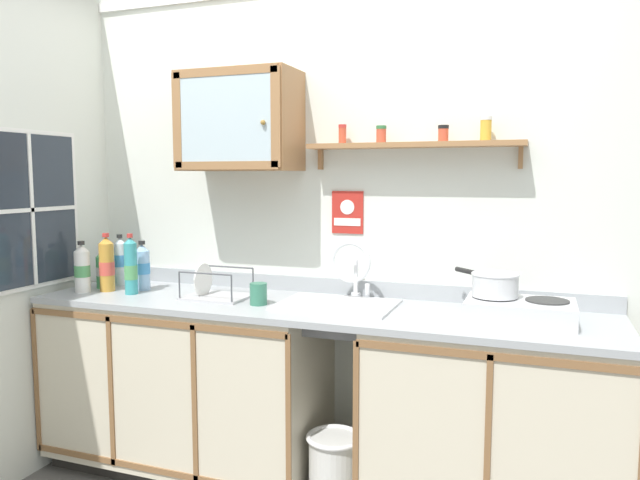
% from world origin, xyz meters
% --- Properties ---
extents(back_wall, '(3.39, 0.07, 2.52)m').
position_xyz_m(back_wall, '(0.00, 0.66, 1.27)').
color(back_wall, silver).
rests_on(back_wall, ground).
extents(lower_cabinet_run, '(1.42, 0.62, 0.89)m').
position_xyz_m(lower_cabinet_run, '(-0.67, 0.34, 0.45)').
color(lower_cabinet_run, black).
rests_on(lower_cabinet_run, ground).
extents(lower_cabinet_run_right, '(1.07, 0.62, 0.89)m').
position_xyz_m(lower_cabinet_run_right, '(0.85, 0.34, 0.45)').
color(lower_cabinet_run_right, black).
rests_on(lower_cabinet_run_right, ground).
extents(countertop, '(2.75, 0.64, 0.03)m').
position_xyz_m(countertop, '(0.00, 0.33, 0.90)').
color(countertop, '#9EA3A8').
rests_on(countertop, lower_cabinet_run).
extents(backsplash, '(2.75, 0.02, 0.08)m').
position_xyz_m(backsplash, '(0.00, 0.63, 0.96)').
color(backsplash, '#9EA3A8').
rests_on(backsplash, countertop).
extents(sink, '(0.54, 0.45, 0.40)m').
position_xyz_m(sink, '(0.13, 0.38, 0.90)').
color(sink, silver).
rests_on(sink, countertop).
extents(hot_plate_stove, '(0.44, 0.29, 0.10)m').
position_xyz_m(hot_plate_stove, '(0.94, 0.33, 0.96)').
color(hot_plate_stove, silver).
rests_on(hot_plate_stove, countertop).
extents(saucepan, '(0.29, 0.29, 0.10)m').
position_xyz_m(saucepan, '(0.83, 0.36, 1.06)').
color(saucepan, silver).
rests_on(saucepan, hot_plate_stove).
extents(bottle_soda_green_0, '(0.08, 0.08, 0.22)m').
position_xyz_m(bottle_soda_green_0, '(-1.20, 0.35, 1.02)').
color(bottle_soda_green_0, '#4CB266').
rests_on(bottle_soda_green_0, countertop).
extents(bottle_water_blue_1, '(0.08, 0.08, 0.26)m').
position_xyz_m(bottle_water_blue_1, '(-0.96, 0.38, 1.04)').
color(bottle_water_blue_1, '#8CB7E0').
rests_on(bottle_water_blue_1, countertop).
extents(bottle_juice_amber_2, '(0.08, 0.08, 0.31)m').
position_xyz_m(bottle_juice_amber_2, '(-1.12, 0.29, 1.05)').
color(bottle_juice_amber_2, gold).
rests_on(bottle_juice_amber_2, countertop).
extents(bottle_water_clear_3, '(0.07, 0.07, 0.28)m').
position_xyz_m(bottle_water_clear_3, '(-1.17, 0.45, 1.05)').
color(bottle_water_clear_3, silver).
rests_on(bottle_water_clear_3, countertop).
extents(bottle_detergent_teal_4, '(0.07, 0.07, 0.31)m').
position_xyz_m(bottle_detergent_teal_4, '(-0.95, 0.26, 1.06)').
color(bottle_detergent_teal_4, teal).
rests_on(bottle_detergent_teal_4, countertop).
extents(bottle_opaque_white_5, '(0.08, 0.08, 0.27)m').
position_xyz_m(bottle_opaque_white_5, '(-1.22, 0.22, 1.04)').
color(bottle_opaque_white_5, white).
rests_on(bottle_opaque_white_5, countertop).
extents(dish_rack, '(0.31, 0.24, 0.17)m').
position_xyz_m(dish_rack, '(-0.50, 0.32, 0.94)').
color(dish_rack, '#B2B2B7').
rests_on(dish_rack, countertop).
extents(mug, '(0.08, 0.12, 0.10)m').
position_xyz_m(mug, '(-0.23, 0.26, 0.97)').
color(mug, '#337259').
rests_on(mug, countertop).
extents(wall_cabinet, '(0.60, 0.33, 0.49)m').
position_xyz_m(wall_cabinet, '(-0.43, 0.49, 1.79)').
color(wall_cabinet, '#996B42').
extents(spice_shelf, '(1.02, 0.14, 0.23)m').
position_xyz_m(spice_shelf, '(0.44, 0.57, 1.67)').
color(spice_shelf, '#996B42').
extents(warning_sign, '(0.16, 0.01, 0.21)m').
position_xyz_m(warning_sign, '(0.09, 0.63, 1.33)').
color(warning_sign, '#B2261E').
extents(window, '(0.03, 0.63, 0.79)m').
position_xyz_m(window, '(-1.39, 0.06, 1.35)').
color(window, '#262D38').
extents(trash_bin, '(0.26, 0.26, 0.36)m').
position_xyz_m(trash_bin, '(0.17, 0.20, 0.19)').
color(trash_bin, silver).
rests_on(trash_bin, ground).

